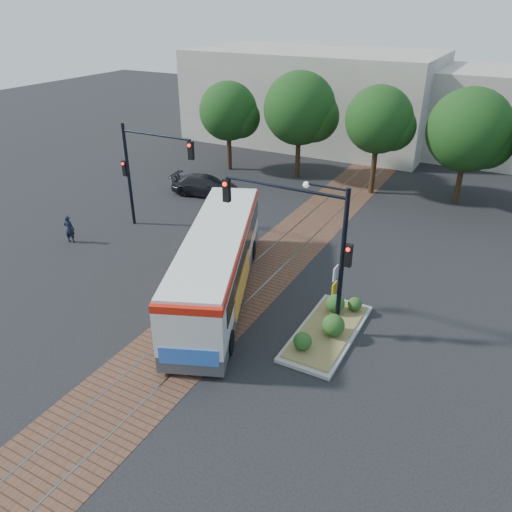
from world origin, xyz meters
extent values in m
plane|color=black|center=(0.00, 0.00, 0.00)|extent=(120.00, 120.00, 0.00)
cube|color=brown|center=(0.00, 4.00, 0.01)|extent=(3.60, 40.00, 0.01)
cube|color=slate|center=(-0.75, 4.00, 0.01)|extent=(0.06, 40.00, 0.01)
cube|color=slate|center=(0.75, 4.00, 0.01)|extent=(0.06, 40.00, 0.01)
cylinder|color=#382314|center=(-10.00, 16.00, 1.43)|extent=(0.36, 0.36, 2.86)
sphere|color=#193410|center=(-10.00, 16.00, 4.51)|extent=(4.40, 4.40, 4.40)
cylinder|color=#382314|center=(-4.50, 16.80, 1.56)|extent=(0.36, 0.36, 3.12)
sphere|color=#193410|center=(-4.50, 16.80, 5.07)|extent=(5.20, 5.20, 5.20)
cylinder|color=#382314|center=(1.50, 16.00, 1.69)|extent=(0.36, 0.36, 3.39)
sphere|color=#193410|center=(1.50, 16.00, 5.04)|extent=(4.40, 4.40, 4.40)
cylinder|color=#382314|center=(7.00, 16.80, 1.43)|extent=(0.36, 0.36, 2.86)
sphere|color=#193410|center=(7.00, 16.80, 4.81)|extent=(5.20, 5.20, 5.20)
cube|color=#ADA899|center=(-8.00, 28.00, 4.00)|extent=(22.00, 12.00, 8.00)
cube|color=#434345|center=(-0.71, -0.46, 0.53)|extent=(6.67, 11.71, 0.68)
cube|color=silver|center=(-0.71, -0.46, 1.80)|extent=(6.69, 11.72, 1.85)
cube|color=black|center=(-0.83, -0.19, 2.09)|extent=(6.30, 10.66, 0.87)
cube|color=red|center=(-0.71, -0.46, 2.87)|extent=(6.73, 11.73, 0.29)
cube|color=silver|center=(-0.71, -0.46, 3.06)|extent=(6.47, 11.33, 0.14)
cube|color=black|center=(1.44, -5.72, 2.19)|extent=(1.48, 0.70, 0.87)
cube|color=blue|center=(1.51, -5.87, 1.02)|extent=(2.00, 0.87, 0.68)
cube|color=orange|center=(0.82, -0.88, 1.21)|extent=(1.71, 4.07, 1.07)
cylinder|color=black|center=(-0.16, -4.75, 0.49)|extent=(0.68, 1.03, 0.97)
cylinder|color=black|center=(1.91, -3.90, 0.49)|extent=(0.68, 1.03, 0.97)
cylinder|color=black|center=(-3.15, 2.53, 0.49)|extent=(0.68, 1.03, 0.97)
cylinder|color=black|center=(-1.08, 3.38, 0.49)|extent=(0.68, 1.03, 0.97)
cube|color=gray|center=(4.80, -1.00, 0.07)|extent=(2.20, 5.20, 0.15)
cube|color=olive|center=(4.80, -1.00, 0.19)|extent=(1.90, 4.80, 0.08)
sphere|color=#1E4719|center=(4.40, -2.60, 0.58)|extent=(0.70, 0.70, 0.70)
sphere|color=#1E4719|center=(5.10, -1.20, 0.68)|extent=(0.90, 0.90, 0.90)
sphere|color=#1E4719|center=(4.60, 0.40, 0.63)|extent=(0.80, 0.80, 0.80)
sphere|color=#1E4719|center=(5.30, 0.90, 0.53)|extent=(0.60, 0.60, 0.60)
cylinder|color=black|center=(5.10, -0.80, 3.21)|extent=(0.18, 0.18, 6.00)
cylinder|color=black|center=(2.60, -0.80, 5.81)|extent=(5.00, 0.12, 0.12)
cube|color=black|center=(0.10, -0.80, 5.26)|extent=(0.28, 0.22, 0.95)
sphere|color=#FF190C|center=(0.10, -0.94, 5.56)|extent=(0.18, 0.18, 0.18)
cube|color=black|center=(5.32, -0.80, 3.61)|extent=(0.26, 0.20, 0.90)
sphere|color=#FF190C|center=(5.32, -0.93, 3.92)|extent=(0.16, 0.16, 0.16)
cube|color=white|center=(4.92, -0.92, 2.81)|extent=(0.04, 0.45, 0.55)
cube|color=yellow|center=(4.92, -0.92, 2.17)|extent=(0.04, 0.45, 0.45)
cylinder|color=black|center=(4.30, -0.80, 6.12)|extent=(1.60, 0.08, 0.08)
sphere|color=silver|center=(3.50, -0.80, 6.06)|extent=(0.24, 0.24, 0.24)
cylinder|color=black|center=(-9.50, 4.00, 3.00)|extent=(0.18, 0.18, 6.00)
cylinder|color=black|center=(-7.25, 4.00, 5.60)|extent=(4.50, 0.12, 0.12)
cube|color=black|center=(-5.00, 4.00, 5.05)|extent=(0.28, 0.22, 0.95)
sphere|color=#FF190C|center=(-5.00, 3.86, 5.35)|extent=(0.18, 0.18, 0.18)
cube|color=black|center=(-9.72, 4.00, 3.40)|extent=(0.26, 0.20, 0.90)
sphere|color=#FF190C|center=(-9.72, 3.87, 3.70)|extent=(0.16, 0.16, 0.16)
imported|color=black|center=(-10.88, 0.33, 0.78)|extent=(0.66, 0.53, 1.56)
imported|color=black|center=(-8.43, 10.18, 0.69)|extent=(5.00, 2.74, 1.37)
camera|label=1|loc=(10.08, -16.85, 12.08)|focal=35.00mm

